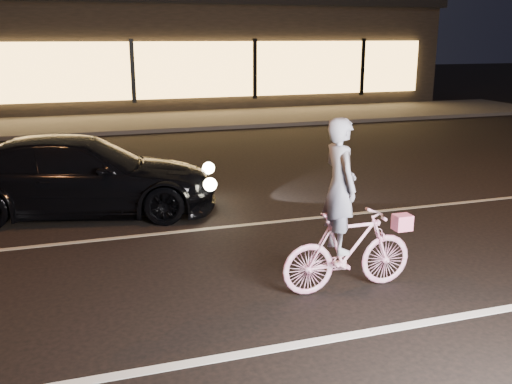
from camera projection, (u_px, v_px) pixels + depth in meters
name	position (u px, v px, depth m)	size (l,w,h in m)	color
ground	(275.00, 278.00, 6.79)	(90.00, 90.00, 0.00)	black
lane_stripe_near	(328.00, 339.00, 5.41)	(60.00, 0.12, 0.01)	silver
lane_stripe_far	(230.00, 226.00, 8.62)	(60.00, 0.10, 0.01)	gray
sidewalk	(141.00, 122.00, 18.70)	(30.00, 4.00, 0.12)	#383533
storefront	(121.00, 52.00, 23.63)	(25.40, 8.42, 4.20)	black
cyclist	(346.00, 231.00, 6.30)	(1.56, 0.54, 1.97)	#DE448A
sedan	(81.00, 176.00, 9.13)	(4.57, 2.61, 1.25)	black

